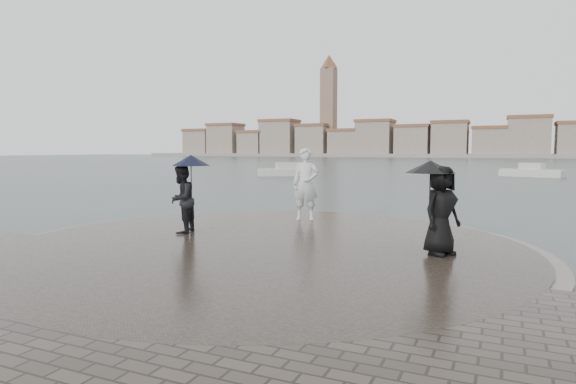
% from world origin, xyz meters
% --- Properties ---
extents(ground, '(400.00, 400.00, 0.00)m').
position_xyz_m(ground, '(0.00, 0.00, 0.00)').
color(ground, '#2B3835').
rests_on(ground, ground).
extents(kerb_ring, '(12.50, 12.50, 0.32)m').
position_xyz_m(kerb_ring, '(0.00, 3.50, 0.16)').
color(kerb_ring, gray).
rests_on(kerb_ring, ground).
extents(quay_tip, '(11.90, 11.90, 0.36)m').
position_xyz_m(quay_tip, '(0.00, 3.50, 0.18)').
color(quay_tip, '#2D261E').
rests_on(quay_tip, ground).
extents(statue, '(0.94, 0.77, 2.22)m').
position_xyz_m(statue, '(-0.56, 7.35, 1.47)').
color(statue, silver).
rests_on(statue, quay_tip).
extents(visitor_left, '(1.18, 1.10, 2.04)m').
position_xyz_m(visitor_left, '(-2.52, 3.79, 1.47)').
color(visitor_left, black).
rests_on(visitor_left, quay_tip).
extents(visitor_right, '(1.27, 1.16, 1.95)m').
position_xyz_m(visitor_right, '(3.84, 3.87, 1.49)').
color(visitor_right, black).
rests_on(visitor_right, quay_tip).
extents(far_skyline, '(260.00, 20.00, 37.00)m').
position_xyz_m(far_skyline, '(-6.29, 160.71, 5.61)').
color(far_skyline, gray).
rests_on(far_skyline, ground).
extents(boats, '(38.20, 14.26, 1.50)m').
position_xyz_m(boats, '(4.34, 38.21, 0.38)').
color(boats, beige).
rests_on(boats, ground).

